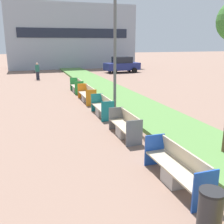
# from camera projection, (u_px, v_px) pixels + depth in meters

# --- Properties ---
(planter_grass_strip) EXTENTS (2.80, 120.00, 0.18)m
(planter_grass_strip) POSITION_uv_depth(u_px,v_px,m) (167.00, 123.00, 11.51)
(planter_grass_strip) COLOR #568442
(planter_grass_strip) RESTS_ON ground
(building_backdrop) EXTENTS (17.26, 6.89, 8.51)m
(building_backdrop) POSITION_uv_depth(u_px,v_px,m) (71.00, 37.00, 37.56)
(building_backdrop) COLOR #939EAD
(building_backdrop) RESTS_ON ground
(bench_blue_frame) EXTENTS (0.65, 2.39, 0.94)m
(bench_blue_frame) POSITION_uv_depth(u_px,v_px,m) (177.00, 170.00, 6.69)
(bench_blue_frame) COLOR #ADA8A0
(bench_blue_frame) RESTS_ON ground
(bench_grey_frame) EXTENTS (0.65, 1.99, 0.94)m
(bench_grey_frame) POSITION_uv_depth(u_px,v_px,m) (125.00, 128.00, 10.06)
(bench_grey_frame) COLOR #ADA8A0
(bench_grey_frame) RESTS_ON ground
(bench_teal_frame) EXTENTS (0.65, 1.99, 0.94)m
(bench_teal_frame) POSITION_uv_depth(u_px,v_px,m) (103.00, 109.00, 12.92)
(bench_teal_frame) COLOR #ADA8A0
(bench_teal_frame) RESTS_ON ground
(bench_orange_frame) EXTENTS (0.65, 2.46, 0.94)m
(bench_orange_frame) POSITION_uv_depth(u_px,v_px,m) (87.00, 95.00, 16.05)
(bench_orange_frame) COLOR #ADA8A0
(bench_orange_frame) RESTS_ON ground
(bench_green_frame) EXTENTS (0.65, 2.01, 0.94)m
(bench_green_frame) POSITION_uv_depth(u_px,v_px,m) (77.00, 87.00, 19.05)
(bench_green_frame) COLOR #ADA8A0
(bench_green_frame) RESTS_ON ground
(litter_bin) EXTENTS (0.48, 0.48, 0.93)m
(litter_bin) POSITION_uv_depth(u_px,v_px,m) (210.00, 213.00, 4.89)
(litter_bin) COLOR #2D2D30
(litter_bin) RESTS_ON ground
(street_lamp_post) EXTENTS (0.24, 0.44, 9.17)m
(street_lamp_post) POSITION_uv_depth(u_px,v_px,m) (115.00, 9.00, 11.87)
(street_lamp_post) COLOR #56595B
(street_lamp_post) RESTS_ON ground
(pedestrian_walking) EXTENTS (0.53, 0.24, 1.62)m
(pedestrian_walking) POSITION_uv_depth(u_px,v_px,m) (37.00, 71.00, 25.33)
(pedestrian_walking) COLOR #232633
(pedestrian_walking) RESTS_ON ground
(parked_car_distant) EXTENTS (4.37, 2.20, 1.86)m
(parked_car_distant) POSITION_uv_depth(u_px,v_px,m) (122.00, 65.00, 31.38)
(parked_car_distant) COLOR navy
(parked_car_distant) RESTS_ON ground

